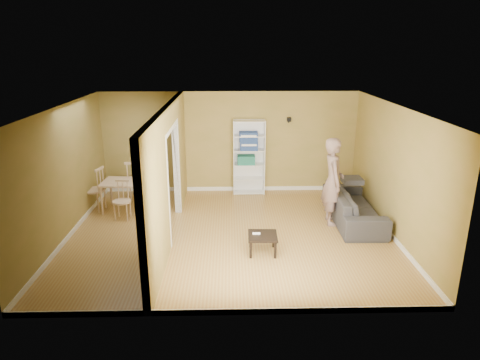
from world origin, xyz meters
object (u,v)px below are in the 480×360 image
at_px(person, 333,174).
at_px(coffee_table, 263,237).
at_px(chair_far, 135,181).
at_px(bookshelf, 249,157).
at_px(dining_table, 127,184).
at_px(chair_near, 122,200).
at_px(sofa, 354,201).
at_px(chair_left, 94,189).

height_order(person, coffee_table, person).
relative_size(person, chair_far, 2.10).
bearing_deg(bookshelf, chair_far, -168.10).
xyz_separation_m(dining_table, chair_far, (0.04, 0.60, -0.10)).
bearing_deg(coffee_table, chair_near, 150.47).
relative_size(sofa, coffee_table, 4.39).
height_order(sofa, chair_far, chair_far).
distance_m(dining_table, chair_far, 0.61).
height_order(person, chair_near, person).
xyz_separation_m(person, bookshelf, (-1.69, 2.05, -0.15)).
relative_size(person, dining_table, 1.96).
bearing_deg(bookshelf, coffee_table, -88.25).
bearing_deg(dining_table, coffee_table, -36.85).
xyz_separation_m(chair_left, chair_far, (0.82, 0.59, 0.00)).
distance_m(sofa, person, 0.84).
bearing_deg(dining_table, chair_near, -92.05).
bearing_deg(chair_left, sofa, 96.14).
height_order(chair_left, chair_far, chair_far).
xyz_separation_m(bookshelf, chair_left, (-3.64, -1.18, -0.43)).
bearing_deg(sofa, chair_near, 88.46).
xyz_separation_m(bookshelf, chair_near, (-2.88, -1.73, -0.52)).
distance_m(sofa, chair_far, 5.21).
relative_size(dining_table, chair_far, 1.07).
relative_size(sofa, chair_far, 2.23).
bearing_deg(chair_near, dining_table, 91.09).
bearing_deg(chair_far, dining_table, 83.41).
distance_m(sofa, chair_left, 5.90).
bearing_deg(sofa, chair_left, 83.45).
relative_size(bookshelf, chair_near, 2.20).
bearing_deg(bookshelf, dining_table, -157.30).
bearing_deg(chair_far, person, 159.58).
bearing_deg(dining_table, chair_left, 178.87).
distance_m(person, chair_far, 4.78).
relative_size(chair_left, chair_far, 0.99).
height_order(chair_left, chair_near, chair_left).
height_order(sofa, coffee_table, sofa).
xyz_separation_m(person, chair_left, (-5.34, 0.86, -0.58)).
bearing_deg(dining_table, sofa, -8.40).
xyz_separation_m(dining_table, chair_near, (-0.02, -0.53, -0.19)).
bearing_deg(coffee_table, dining_table, 143.15).
bearing_deg(person, chair_far, 74.07).
relative_size(chair_near, chair_far, 0.83).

